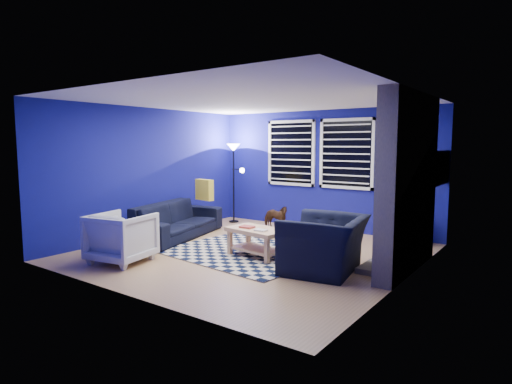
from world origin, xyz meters
TOP-DOWN VIEW (x-y plane):
  - floor at (0.00, 0.00)m, footprint 5.00×5.00m
  - ceiling at (0.00, 0.00)m, footprint 5.00×5.00m
  - wall_back at (0.00, 2.50)m, footprint 5.00×0.00m
  - wall_left at (-2.50, 0.00)m, footprint 0.00×5.00m
  - wall_right at (2.50, 0.00)m, footprint 0.00×5.00m
  - fireplace at (2.36, 0.50)m, footprint 0.65×2.00m
  - window_left at (-0.75, 2.46)m, footprint 1.17×0.06m
  - window_right at (0.55, 2.46)m, footprint 1.17×0.06m
  - tv at (2.45, 2.00)m, footprint 0.07×1.00m
  - rug at (-0.08, -0.07)m, footprint 2.69×2.24m
  - sofa at (-1.89, 0.08)m, footprint 2.44×1.44m
  - armchair_big at (1.45, -0.23)m, footprint 1.36×1.24m
  - armchair_bent at (-1.27, -1.62)m, footprint 0.96×0.98m
  - rocking_horse at (-0.55, 1.55)m, footprint 0.29×0.61m
  - coffee_table at (0.22, -0.17)m, footprint 1.03×0.68m
  - cabinet at (1.77, 2.25)m, footprint 0.66×0.44m
  - floor_lamp at (-1.98, 2.02)m, footprint 0.49×0.30m
  - throw_pillow at (-1.74, 0.74)m, footprint 0.46×0.20m

SIDE VIEW (x-z plane):
  - floor at x=0.00m, z-range 0.00..0.00m
  - rug at x=-0.08m, z-range 0.00..0.02m
  - cabinet at x=1.77m, z-range -0.04..0.61m
  - rocking_horse at x=-0.55m, z-range 0.07..0.58m
  - coffee_table at x=0.22m, z-range 0.09..0.57m
  - sofa at x=-1.89m, z-range 0.00..0.67m
  - armchair_bent at x=-1.27m, z-range 0.00..0.76m
  - armchair_big at x=1.45m, z-range 0.00..0.78m
  - throw_pillow at x=-1.74m, z-range 0.67..1.09m
  - fireplace at x=2.36m, z-range -0.05..2.45m
  - wall_back at x=0.00m, z-range -1.25..3.75m
  - wall_left at x=-2.50m, z-range -1.25..3.75m
  - wall_right at x=2.50m, z-range -1.25..3.75m
  - tv at x=2.45m, z-range 1.11..1.69m
  - floor_lamp at x=-1.98m, z-range 0.58..2.38m
  - window_left at x=-0.75m, z-range 0.89..2.31m
  - window_right at x=0.55m, z-range 0.89..2.31m
  - ceiling at x=0.00m, z-range 2.50..2.50m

